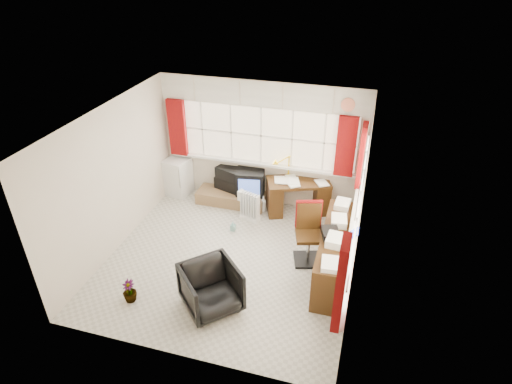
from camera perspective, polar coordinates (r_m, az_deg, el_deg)
ground at (r=7.32m, az=-3.51°, el=-9.01°), size 4.00×4.00×0.00m
room_walls at (r=6.47m, az=-3.92°, el=1.27°), size 4.00×4.00×4.00m
window_back at (r=8.37m, az=0.62°, el=4.24°), size 3.70×0.12×3.60m
window_right at (r=6.47m, az=12.80°, el=-5.38°), size 0.12×3.70×3.60m
curtains at (r=7.07m, az=5.70°, el=3.48°), size 3.83×3.83×1.15m
overhead_cabinets at (r=6.79m, az=6.59°, el=9.59°), size 3.98×3.98×0.48m
desk at (r=8.37m, az=5.62°, el=-0.33°), size 1.32×0.97×0.72m
desk_lamp at (r=8.24m, az=4.42°, el=4.10°), size 0.17×0.15×0.45m
task_chair at (r=7.10m, az=7.00°, el=-4.98°), size 0.55×0.57×1.05m
office_chair at (r=6.31m, az=-6.02°, el=-12.65°), size 1.09×1.09×0.71m
radiator at (r=8.15m, az=-0.81°, el=-2.30°), size 0.42×0.26×0.58m
credenza at (r=6.96m, az=10.65°, el=-7.87°), size 0.50×2.00×0.85m
file_tray at (r=6.65m, az=9.89°, el=-5.44°), size 0.33×0.38×0.11m
tv_bench at (r=8.72m, az=-3.29°, el=-0.78°), size 1.40×0.50×0.25m
crt_tv at (r=8.54m, az=-0.72°, el=1.46°), size 0.62×0.59×0.50m
hifi_stack at (r=8.71m, az=-3.13°, el=1.84°), size 0.76×0.61×0.47m
mini_fridge at (r=9.07m, az=-10.35°, el=2.01°), size 0.54×0.55×0.79m
spray_bottle_a at (r=8.44m, az=0.98°, el=-1.61°), size 0.14×0.14×0.33m
spray_bottle_b at (r=7.94m, az=-3.08°, el=-4.59°), size 0.09×0.09×0.18m
flower_vase at (r=6.75m, az=-16.53°, el=-12.52°), size 0.26×0.26×0.37m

